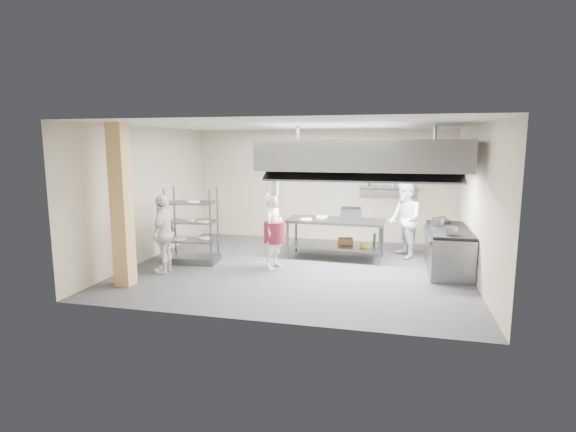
% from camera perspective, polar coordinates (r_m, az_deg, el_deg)
% --- Properties ---
extents(floor, '(7.00, 7.00, 0.00)m').
position_cam_1_polar(floor, '(9.67, 1.27, -6.58)').
color(floor, '#28282A').
rests_on(floor, ground).
extents(ceiling, '(7.00, 7.00, 0.00)m').
position_cam_1_polar(ceiling, '(9.31, 1.34, 11.48)').
color(ceiling, silver).
rests_on(ceiling, wall_back).
extents(wall_back, '(7.00, 0.00, 7.00)m').
position_cam_1_polar(wall_back, '(12.31, 4.24, 3.91)').
color(wall_back, '#AFA38B').
rests_on(wall_back, ground).
extents(wall_left, '(0.00, 6.00, 6.00)m').
position_cam_1_polar(wall_left, '(10.66, -17.44, 2.70)').
color(wall_left, '#AFA38B').
rests_on(wall_left, ground).
extents(wall_right, '(0.00, 6.00, 6.00)m').
position_cam_1_polar(wall_right, '(9.30, 22.90, 1.50)').
color(wall_right, '#AFA38B').
rests_on(wall_right, ground).
extents(column, '(0.30, 0.30, 3.00)m').
position_cam_1_polar(column, '(8.75, -20.38, 1.21)').
color(column, tan).
rests_on(column, floor).
extents(exhaust_hood, '(4.00, 2.50, 0.60)m').
position_cam_1_polar(exhaust_hood, '(9.53, 9.58, 7.69)').
color(exhaust_hood, slate).
rests_on(exhaust_hood, ceiling).
extents(hood_strip_a, '(1.60, 0.12, 0.04)m').
position_cam_1_polar(hood_strip_a, '(9.64, 4.16, 5.91)').
color(hood_strip_a, white).
rests_on(hood_strip_a, exhaust_hood).
extents(hood_strip_b, '(1.60, 0.12, 0.04)m').
position_cam_1_polar(hood_strip_b, '(9.52, 14.96, 5.58)').
color(hood_strip_b, white).
rests_on(hood_strip_b, exhaust_hood).
extents(wall_shelf, '(1.50, 0.28, 0.04)m').
position_cam_1_polar(wall_shelf, '(11.99, 12.65, 3.57)').
color(wall_shelf, slate).
rests_on(wall_shelf, wall_back).
extents(island, '(2.27, 1.02, 0.91)m').
position_cam_1_polar(island, '(10.41, 6.02, -2.91)').
color(island, gray).
rests_on(island, floor).
extents(island_worktop, '(2.27, 1.02, 0.06)m').
position_cam_1_polar(island_worktop, '(10.33, 6.06, -0.60)').
color(island_worktop, slate).
rests_on(island_worktop, island).
extents(island_undershelf, '(2.08, 0.92, 0.04)m').
position_cam_1_polar(island_undershelf, '(10.44, 6.01, -3.74)').
color(island_undershelf, slate).
rests_on(island_undershelf, island).
extents(pass_rack, '(1.17, 0.75, 1.67)m').
position_cam_1_polar(pass_rack, '(10.15, -12.09, -1.19)').
color(pass_rack, slate).
rests_on(pass_rack, floor).
extents(cooking_range, '(0.80, 2.00, 0.84)m').
position_cam_1_polar(cooking_range, '(9.92, 19.65, -4.22)').
color(cooking_range, slate).
rests_on(cooking_range, floor).
extents(range_top, '(0.78, 1.96, 0.06)m').
position_cam_1_polar(range_top, '(9.83, 19.79, -1.66)').
color(range_top, black).
rests_on(range_top, cooking_range).
extents(chef_head, '(0.52, 0.66, 1.60)m').
position_cam_1_polar(chef_head, '(9.50, -1.82, -1.92)').
color(chef_head, white).
rests_on(chef_head, floor).
extents(chef_line, '(0.92, 1.04, 1.78)m').
position_cam_1_polar(chef_line, '(10.69, 14.57, -0.45)').
color(chef_line, white).
rests_on(chef_line, floor).
extents(chef_plating, '(0.49, 0.98, 1.61)m').
position_cam_1_polar(chef_plating, '(9.50, -15.49, -2.19)').
color(chef_plating, silver).
rests_on(chef_plating, floor).
extents(griddle, '(0.50, 0.40, 0.24)m').
position_cam_1_polar(griddle, '(10.47, 8.01, 0.31)').
color(griddle, slate).
rests_on(griddle, island_worktop).
extents(wicker_basket, '(0.37, 0.29, 0.14)m').
position_cam_1_polar(wicker_basket, '(10.50, 7.31, -3.18)').
color(wicker_basket, olive).
rests_on(wicker_basket, island_undershelf).
extents(stockpot, '(0.26, 0.26, 0.18)m').
position_cam_1_polar(stockpot, '(9.96, 18.47, -0.75)').
color(stockpot, gray).
rests_on(stockpot, range_top).
extents(plate_stack, '(0.28, 0.28, 0.05)m').
position_cam_1_polar(plate_stack, '(10.21, -12.03, -2.83)').
color(plate_stack, silver).
rests_on(plate_stack, pass_rack).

